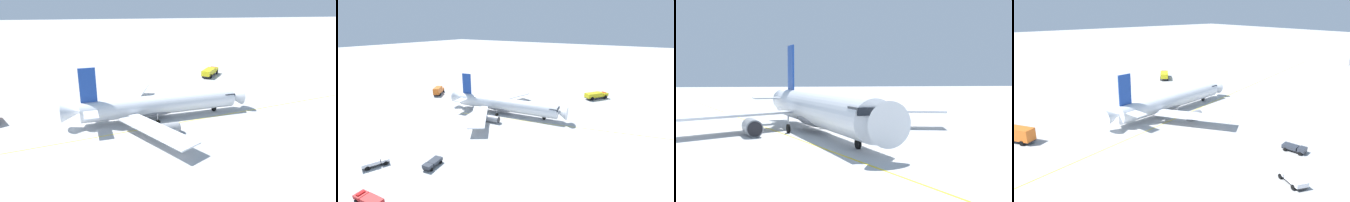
{
  "view_description": "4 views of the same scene",
  "coord_description": "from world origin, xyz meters",
  "views": [
    {
      "loc": [
        -1.98,
        -58.83,
        24.29
      ],
      "look_at": [
        6.49,
        -2.62,
        4.18
      ],
      "focal_mm": 31.6,
      "sensor_mm": 36.0,
      "label": 1
    },
    {
      "loc": [
        43.76,
        -59.91,
        26.97
      ],
      "look_at": [
        5.35,
        -1.44,
        4.35
      ],
      "focal_mm": 25.14,
      "sensor_mm": 36.0,
      "label": 2
    },
    {
      "loc": [
        56.69,
        -8.5,
        6.68
      ],
      "look_at": [
        17.62,
        -0.51,
        4.6
      ],
      "focal_mm": 45.72,
      "sensor_mm": 36.0,
      "label": 3
    },
    {
      "loc": [
        -40.06,
        -63.06,
        25.75
      ],
      "look_at": [
        5.85,
        -4.32,
        3.35
      ],
      "focal_mm": 33.9,
      "sensor_mm": 36.0,
      "label": 4
    }
  ],
  "objects": [
    {
      "name": "taxiway_centreline",
      "position": [
        9.95,
        -4.03,
        0.0
      ],
      "size": [
        192.42,
        51.08,
        0.01
      ],
      "rotation": [
        0.0,
        0.0,
        0.26
      ],
      "color": "yellow",
      "rests_on": "ground_plane"
    },
    {
      "name": "airliner_main",
      "position": [
        4.62,
        -1.16,
        2.78
      ],
      "size": [
        39.04,
        37.7,
        11.79
      ],
      "rotation": [
        0.0,
        0.0,
        0.16
      ],
      "color": "white",
      "rests_on": "ground_plane"
    },
    {
      "name": "fire_tender_truck",
      "position": [
        25.22,
        31.06,
        1.53
      ],
      "size": [
        7.59,
        9.26,
        2.5
      ],
      "rotation": [
        0.0,
        0.0,
        0.96
      ],
      "color": "#232326",
      "rests_on": "ground_plane"
    },
    {
      "name": "ground_plane",
      "position": [
        0.0,
        0.0,
        0.0
      ],
      "size": [
        600.0,
        600.0,
        0.0
      ],
      "primitive_type": "plane",
      "color": "#B2B2B2"
    }
  ]
}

